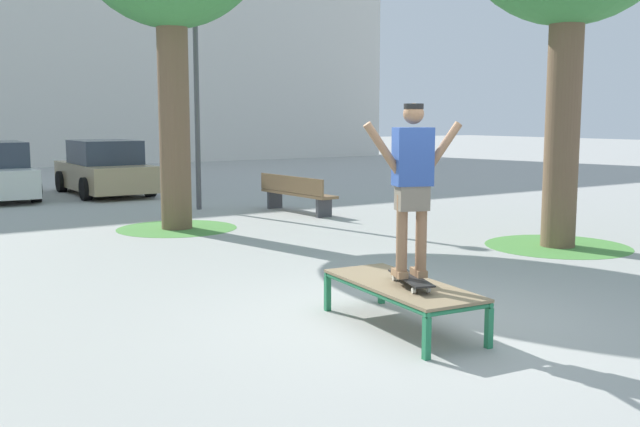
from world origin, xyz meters
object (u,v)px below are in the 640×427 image
at_px(car_tan, 104,170).
at_px(light_post, 195,41).
at_px(skater, 412,178).
at_px(skateboard, 411,279).
at_px(park_bench, 296,193).
at_px(skate_box, 401,288).

distance_m(car_tan, light_post, 5.56).
bearing_deg(skater, light_post, 77.78).
distance_m(skateboard, park_bench, 9.23).
bearing_deg(skater, park_bench, 65.85).
relative_size(skate_box, skateboard, 2.39).
bearing_deg(park_bench, car_tan, 111.01).
distance_m(skateboard, light_post, 10.93).
height_order(skater, light_post, light_post).
bearing_deg(light_post, skateboard, -102.22).
xyz_separation_m(skate_box, skateboard, (-0.02, -0.16, 0.12)).
distance_m(skate_box, skater, 1.13).
bearing_deg(car_tan, skate_box, -95.31).
bearing_deg(skateboard, skater, 70.19).
bearing_deg(skateboard, car_tan, 84.69).
relative_size(skate_box, skater, 1.16).
relative_size(skateboard, light_post, 0.14).
xyz_separation_m(skateboard, light_post, (2.21, 10.18, 3.29)).
distance_m(car_tan, park_bench, 6.72).
bearing_deg(skate_box, skater, -95.38).
xyz_separation_m(skate_box, car_tan, (1.35, 14.53, 0.28)).
relative_size(skater, light_post, 0.29).
xyz_separation_m(skateboard, skater, (0.00, 0.00, 0.99)).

